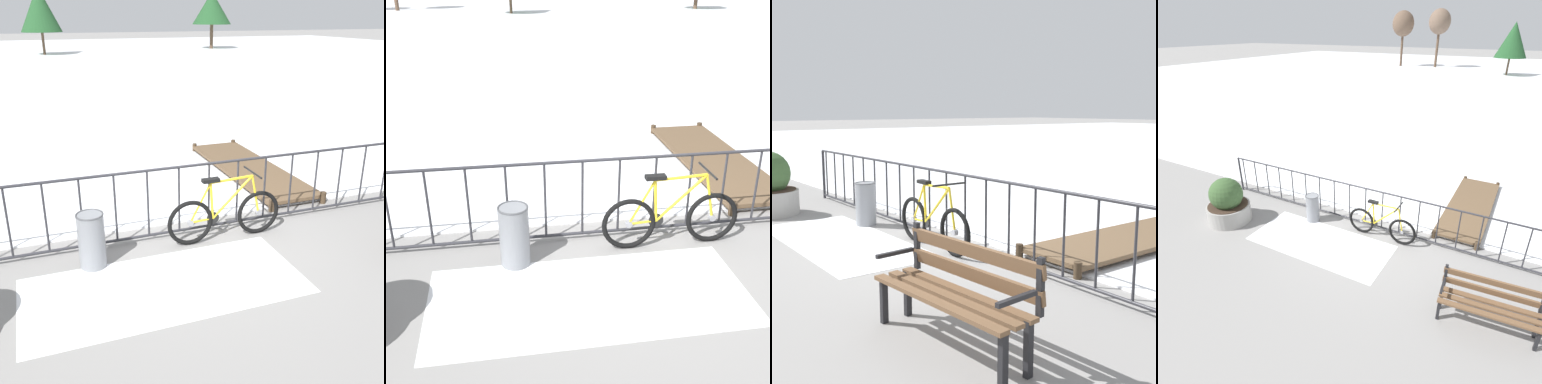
# 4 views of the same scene
# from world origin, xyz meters

# --- Properties ---
(ground_plane) EXTENTS (160.00, 160.00, 0.00)m
(ground_plane) POSITION_xyz_m (0.00, 0.00, 0.00)
(ground_plane) COLOR gray
(snow_patch) EXTENTS (3.33, 1.48, 0.01)m
(snow_patch) POSITION_xyz_m (-0.81, -1.20, 0.00)
(snow_patch) COLOR white
(snow_patch) RESTS_ON ground
(railing_fence) EXTENTS (9.06, 0.06, 1.07)m
(railing_fence) POSITION_xyz_m (-0.00, 0.00, 0.56)
(railing_fence) COLOR #2D2D33
(railing_fence) RESTS_ON ground
(bicycle_near_railing) EXTENTS (1.71, 0.52, 0.97)m
(bicycle_near_railing) POSITION_xyz_m (0.35, -0.32, 0.37)
(bicycle_near_railing) COLOR black
(bicycle_near_railing) RESTS_ON ground
(park_bench) EXTENTS (1.63, 0.61, 0.89)m
(park_bench) POSITION_xyz_m (2.96, -1.79, 0.51)
(park_bench) COLOR brown
(park_bench) RESTS_ON ground
(trash_bin) EXTENTS (0.35, 0.35, 0.73)m
(trash_bin) POSITION_xyz_m (-1.54, -0.44, 0.37)
(trash_bin) COLOR gray
(trash_bin) RESTS_ON ground
(wooden_dock) EXTENTS (1.10, 3.73, 0.20)m
(wooden_dock) POSITION_xyz_m (1.97, 2.11, 0.12)
(wooden_dock) COLOR brown
(wooden_dock) RESTS_ON ground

